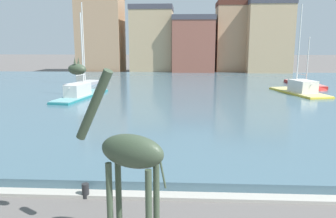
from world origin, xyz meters
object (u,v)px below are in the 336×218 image
object	(u,v)px
giraffe_statue	(127,154)
sailboat_teal	(84,95)
sailboat_yellow	(296,91)
sailboat_red	(306,87)
mooring_bollard	(86,191)
sailboat_grey	(86,84)

from	to	relation	value
giraffe_statue	sailboat_teal	world-z (taller)	sailboat_teal
giraffe_statue	sailboat_teal	size ratio (longest dim) A/B	0.51
sailboat_yellow	sailboat_red	distance (m)	5.69
sailboat_yellow	mooring_bollard	distance (m)	26.11
sailboat_grey	sailboat_teal	bearing A→B (deg)	-74.68
sailboat_yellow	giraffe_statue	bearing A→B (deg)	-116.04
sailboat_yellow	sailboat_grey	world-z (taller)	sailboat_grey
mooring_bollard	sailboat_teal	bearing A→B (deg)	107.08
sailboat_yellow	sailboat_grey	size ratio (longest dim) A/B	0.91
giraffe_statue	sailboat_grey	size ratio (longest dim) A/B	0.50
sailboat_red	sailboat_grey	bearing A→B (deg)	179.61
sailboat_grey	sailboat_red	size ratio (longest dim) A/B	1.17
sailboat_grey	mooring_bollard	world-z (taller)	sailboat_grey
giraffe_statue	sailboat_teal	bearing A→B (deg)	109.78
giraffe_statue	mooring_bollard	distance (m)	3.82
giraffe_statue	mooring_bollard	world-z (taller)	giraffe_statue
sailboat_yellow	mooring_bollard	xyz separation A→B (m)	(-13.91, -22.09, -0.31)
giraffe_statue	sailboat_teal	xyz separation A→B (m)	(-7.66, 21.30, -1.88)
sailboat_teal	sailboat_yellow	world-z (taller)	sailboat_yellow
sailboat_red	mooring_bollard	distance (m)	31.78
giraffe_statue	sailboat_red	size ratio (longest dim) A/B	0.58
sailboat_teal	sailboat_grey	world-z (taller)	sailboat_grey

